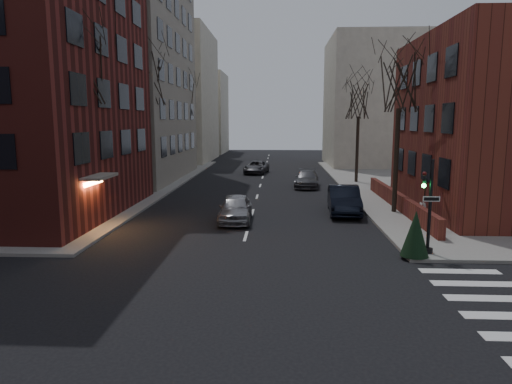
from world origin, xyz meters
The scene contains 20 objects.
ground centered at (0.00, 0.00, 0.00)m, with size 160.00×160.00×0.00m, color black.
building_left_tan centered at (-17.00, 34.00, 14.00)m, with size 18.00×18.00×28.00m, color gray.
low_wall_right centered at (9.30, 19.00, 0.65)m, with size 0.35×16.00×1.00m, color maroon.
building_distant_la centered at (-15.00, 55.00, 9.00)m, with size 14.00×16.00×18.00m, color beige.
building_distant_ra centered at (15.00, 50.00, 8.00)m, with size 14.00×14.00×16.00m, color beige.
building_distant_lb centered at (-13.00, 72.00, 7.00)m, with size 10.00×12.00×14.00m, color beige.
traffic_signal centered at (7.94, 8.99, 1.91)m, with size 0.76×0.44×4.00m.
tree_left_a centered at (-8.80, 14.00, 8.47)m, with size 4.18×4.18×10.26m.
tree_left_b centered at (-8.80, 26.00, 8.91)m, with size 4.40×4.40×10.80m.
tree_left_c centered at (-8.80, 40.00, 8.03)m, with size 3.96×3.96×9.72m.
tree_right_a centered at (8.80, 18.00, 8.03)m, with size 3.96×3.96×9.72m.
tree_right_b centered at (8.80, 32.00, 7.59)m, with size 3.74×3.74×9.18m.
streetlamp_near centered at (-8.20, 22.00, 4.24)m, with size 0.36×0.36×6.28m.
streetlamp_far centered at (-8.20, 42.00, 4.24)m, with size 0.36×0.36×6.28m.
parked_sedan centered at (5.70, 17.96, 0.86)m, with size 1.82×5.22×1.72m, color black.
car_lane_silver centered at (-0.83, 15.36, 0.76)m, with size 1.81×4.49×1.53m, color gray.
car_lane_gray centered at (4.08, 29.25, 0.72)m, with size 2.01×4.95×1.44m, color #434348.
car_lane_far centered at (-0.80, 39.47, 0.68)m, with size 2.25×4.88×1.36m, color #3B3B40.
sandwich_board centered at (10.16, 16.81, 0.55)m, with size 0.35×0.49×0.79m, color white.
evergreen_shrub centered at (7.30, 8.50, 1.11)m, with size 1.15×1.15×1.92m, color black.
Camera 1 is at (1.61, -10.18, 5.73)m, focal length 32.00 mm.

